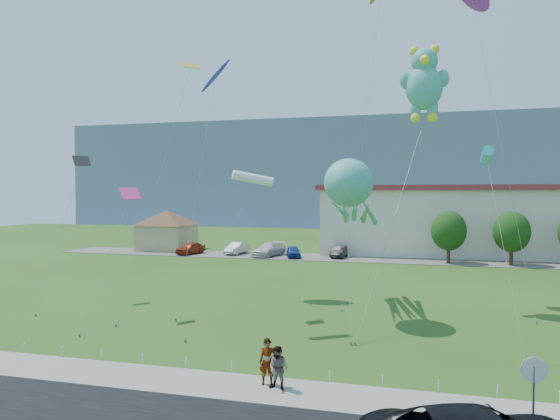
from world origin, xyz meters
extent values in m
plane|color=#2B4A14|center=(0.00, 0.00, 0.00)|extent=(160.00, 160.00, 0.00)
cube|color=gray|center=(0.00, -2.75, 0.05)|extent=(80.00, 2.50, 0.10)
cube|color=#59544C|center=(0.00, 35.00, 0.03)|extent=(70.00, 6.00, 0.06)
cube|color=slate|center=(0.00, 120.00, 12.50)|extent=(160.00, 50.00, 25.00)
cube|color=tan|center=(-24.00, 38.00, 1.60)|extent=(6.00, 6.00, 3.20)
pyramid|color=brown|center=(-24.00, 38.00, 4.10)|extent=(9.20, 9.20, 1.80)
cylinder|color=slate|center=(9.50, -4.20, 1.10)|extent=(0.07, 0.07, 2.20)
cylinder|color=red|center=(9.50, -4.20, 2.10)|extent=(0.76, 0.04, 0.76)
cylinder|color=white|center=(9.50, -4.22, 2.10)|extent=(0.80, 0.02, 0.80)
cylinder|color=white|center=(-11.00, -1.30, 0.25)|extent=(0.05, 0.05, 0.50)
cylinder|color=white|center=(-9.00, -1.30, 0.25)|extent=(0.05, 0.05, 0.50)
cylinder|color=white|center=(-7.00, -1.30, 0.25)|extent=(0.05, 0.05, 0.50)
cylinder|color=white|center=(-5.00, -1.30, 0.25)|extent=(0.05, 0.05, 0.50)
cylinder|color=white|center=(-3.00, -1.30, 0.25)|extent=(0.05, 0.05, 0.50)
cylinder|color=white|center=(-1.00, -1.30, 0.25)|extent=(0.05, 0.05, 0.50)
cylinder|color=white|center=(1.00, -1.30, 0.25)|extent=(0.05, 0.05, 0.50)
cylinder|color=white|center=(3.00, -1.30, 0.25)|extent=(0.05, 0.05, 0.50)
cylinder|color=white|center=(5.00, -1.30, 0.25)|extent=(0.05, 0.05, 0.50)
cylinder|color=white|center=(7.00, -1.30, 0.25)|extent=(0.05, 0.05, 0.50)
cylinder|color=white|center=(9.00, -1.30, 0.25)|extent=(0.05, 0.05, 0.50)
cylinder|color=white|center=(11.00, -1.30, 0.25)|extent=(0.05, 0.05, 0.50)
cylinder|color=#3F2B19|center=(10.00, 34.00, 1.10)|extent=(0.36, 0.36, 2.20)
ellipsoid|color=#14380F|center=(10.00, 34.00, 3.40)|extent=(3.60, 3.60, 4.14)
cylinder|color=#3F2B19|center=(16.00, 34.00, 1.10)|extent=(0.36, 0.36, 2.20)
ellipsoid|color=#14380F|center=(16.00, 34.00, 3.40)|extent=(3.60, 3.60, 4.14)
imported|color=gray|center=(0.80, -2.32, 0.97)|extent=(0.70, 0.52, 1.74)
imported|color=gray|center=(1.32, -2.68, 0.90)|extent=(0.89, 0.76, 1.59)
imported|color=maroon|center=(-18.99, 34.16, 0.76)|extent=(2.67, 4.41, 1.40)
imported|color=#AAA8AF|center=(-13.71, 35.56, 0.74)|extent=(2.03, 4.31, 1.37)
imported|color=silver|center=(-9.54, 34.74, 0.82)|extent=(3.52, 5.59, 1.51)
imported|color=navy|center=(-6.54, 34.30, 0.69)|extent=(2.47, 3.95, 1.25)
imported|color=black|center=(-1.52, 35.54, 0.72)|extent=(1.71, 4.08, 1.31)
ellipsoid|color=teal|center=(2.56, 8.57, 7.89)|extent=(2.80, 3.64, 2.80)
sphere|color=white|center=(2.06, 7.47, 8.19)|extent=(0.44, 0.44, 0.44)
sphere|color=white|center=(3.06, 7.47, 8.19)|extent=(0.44, 0.44, 0.44)
cylinder|color=slate|center=(3.27, 3.61, 0.08)|extent=(0.10, 0.10, 0.16)
cylinder|color=gray|center=(2.91, 5.59, 3.62)|extent=(0.75, 3.98, 6.94)
ellipsoid|color=teal|center=(6.81, 13.29, 14.04)|extent=(2.29, 1.95, 2.86)
sphere|color=teal|center=(6.81, 13.29, 15.71)|extent=(1.67, 1.67, 1.67)
sphere|color=yellow|center=(6.20, 13.29, 16.41)|extent=(0.62, 0.62, 0.62)
sphere|color=yellow|center=(7.43, 13.29, 16.41)|extent=(0.62, 0.62, 0.62)
sphere|color=yellow|center=(6.81, 12.58, 15.62)|extent=(0.62, 0.62, 0.62)
ellipsoid|color=teal|center=(5.67, 13.29, 14.56)|extent=(0.79, 0.56, 1.11)
ellipsoid|color=teal|center=(7.96, 13.29, 14.56)|extent=(0.79, 0.56, 1.11)
ellipsoid|color=teal|center=(6.29, 13.29, 12.72)|extent=(0.70, 0.62, 1.14)
ellipsoid|color=teal|center=(7.34, 13.29, 12.72)|extent=(0.70, 0.62, 1.14)
sphere|color=yellow|center=(6.29, 13.11, 12.10)|extent=(0.62, 0.62, 0.62)
sphere|color=yellow|center=(7.34, 13.11, 12.10)|extent=(0.62, 0.62, 0.62)
cylinder|color=slate|center=(3.47, 3.64, 0.08)|extent=(0.10, 0.10, 0.16)
cylinder|color=gray|center=(5.14, 8.46, 6.04)|extent=(3.38, 9.67, 11.78)
cube|color=black|center=(-16.21, 10.17, 9.55)|extent=(1.29, 1.29, 0.86)
cylinder|color=slate|center=(-15.44, 4.62, 0.08)|extent=(0.10, 0.10, 0.16)
cylinder|color=gray|center=(-15.82, 7.40, 4.75)|extent=(0.80, 5.58, 9.20)
cylinder|color=slate|center=(12.87, 10.03, 0.08)|extent=(0.10, 0.10, 0.16)
cylinder|color=gray|center=(11.35, 12.72, 10.27)|extent=(3.09, 5.41, 20.23)
cube|color=gold|center=(-7.44, 9.02, 15.31)|extent=(1.29, 1.29, 0.86)
cylinder|color=slate|center=(-9.50, 3.73, 0.08)|extent=(0.10, 0.10, 0.16)
cylinder|color=gray|center=(-8.47, 6.38, 7.63)|extent=(2.09, 5.32, 14.96)
cylinder|color=white|center=(-2.26, 5.57, 8.09)|extent=(0.50, 2.25, 0.87)
cylinder|color=slate|center=(-4.61, 2.06, 0.08)|extent=(0.10, 0.10, 0.16)
cylinder|color=gray|center=(-3.44, 3.81, 4.02)|extent=(2.38, 3.54, 7.74)
cylinder|color=slate|center=(1.96, 10.34, 0.08)|extent=(0.10, 0.10, 0.16)
cylinder|color=gray|center=(2.97, 13.43, 11.09)|extent=(2.04, 6.21, 21.87)
cube|color=#CA2D7B|center=(-10.11, 6.33, 7.26)|extent=(1.29, 1.29, 0.86)
cylinder|color=slate|center=(-10.22, 1.57, 0.08)|extent=(0.10, 0.10, 0.16)
cylinder|color=gray|center=(-10.16, 3.95, 3.61)|extent=(0.13, 4.77, 6.92)
cone|color=#2932EB|center=(-7.88, 14.30, 15.89)|extent=(1.80, 1.33, 1.33)
cylinder|color=slate|center=(-6.89, 5.67, 0.08)|extent=(0.10, 0.10, 0.16)
cylinder|color=gray|center=(-7.38, 9.99, 7.92)|extent=(1.02, 8.66, 15.54)
cylinder|color=#33B6E8|center=(9.64, 6.46, 9.18)|extent=(0.50, 2.25, 0.87)
cylinder|color=slate|center=(10.61, 1.64, 0.08)|extent=(0.10, 0.10, 0.16)
cylinder|color=gray|center=(10.12, 4.05, 4.57)|extent=(0.99, 4.85, 8.83)
camera|label=1|loc=(5.84, -20.13, 7.32)|focal=32.00mm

